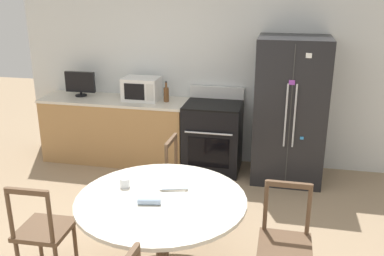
# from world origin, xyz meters

# --- Properties ---
(back_wall) EXTENTS (5.20, 0.10, 2.60)m
(back_wall) POSITION_xyz_m (0.00, 2.65, 1.30)
(back_wall) COLOR silver
(back_wall) RESTS_ON ground_plane
(kitchen_counter) EXTENTS (2.03, 0.64, 0.90)m
(kitchen_counter) POSITION_xyz_m (-1.20, 2.29, 0.45)
(kitchen_counter) COLOR #AD7F4C
(kitchen_counter) RESTS_ON ground_plane
(refrigerator) EXTENTS (0.86, 0.77, 1.81)m
(refrigerator) POSITION_xyz_m (1.17, 2.21, 0.91)
(refrigerator) COLOR black
(refrigerator) RESTS_ON ground_plane
(oven_range) EXTENTS (0.74, 0.68, 1.08)m
(oven_range) POSITION_xyz_m (0.19, 2.26, 0.47)
(oven_range) COLOR black
(oven_range) RESTS_ON ground_plane
(microwave) EXTENTS (0.48, 0.37, 0.31)m
(microwave) POSITION_xyz_m (-0.80, 2.32, 1.05)
(microwave) COLOR white
(microwave) RESTS_ON kitchen_counter
(countertop_tv) EXTENTS (0.43, 0.16, 0.35)m
(countertop_tv) POSITION_xyz_m (-1.71, 2.34, 1.09)
(countertop_tv) COLOR black
(countertop_tv) RESTS_ON kitchen_counter
(counter_bottle) EXTENTS (0.07, 0.07, 0.27)m
(counter_bottle) POSITION_xyz_m (-0.46, 2.31, 1.00)
(counter_bottle) COLOR brown
(counter_bottle) RESTS_ON kitchen_counter
(dining_table) EXTENTS (1.39, 1.39, 0.76)m
(dining_table) POSITION_xyz_m (0.16, -0.09, 0.64)
(dining_table) COLOR beige
(dining_table) RESTS_ON ground_plane
(dining_chair_far) EXTENTS (0.43, 0.43, 0.90)m
(dining_chair_far) POSITION_xyz_m (0.14, 0.91, 0.43)
(dining_chair_far) COLOR brown
(dining_chair_far) RESTS_ON ground_plane
(dining_chair_left) EXTENTS (0.44, 0.44, 0.90)m
(dining_chair_left) POSITION_xyz_m (-0.83, -0.26, 0.43)
(dining_chair_left) COLOR brown
(dining_chair_left) RESTS_ON ground_plane
(dining_chair_right) EXTENTS (0.42, 0.42, 0.90)m
(dining_chair_right) POSITION_xyz_m (1.16, -0.02, 0.43)
(dining_chair_right) COLOR brown
(dining_chair_right) RESTS_ON ground_plane
(candle_glass) EXTENTS (0.08, 0.08, 0.08)m
(candle_glass) POSITION_xyz_m (-0.19, 0.04, 0.80)
(candle_glass) COLOR silver
(candle_glass) RESTS_ON dining_table
(folded_napkin) EXTENTS (0.19, 0.08, 0.05)m
(folded_napkin) POSITION_xyz_m (0.10, -0.21, 0.79)
(folded_napkin) COLOR #A3BCDB
(folded_napkin) RESTS_ON dining_table
(mail_stack) EXTENTS (0.29, 0.35, 0.02)m
(mail_stack) POSITION_xyz_m (0.20, 0.19, 0.78)
(mail_stack) COLOR white
(mail_stack) RESTS_ON dining_table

